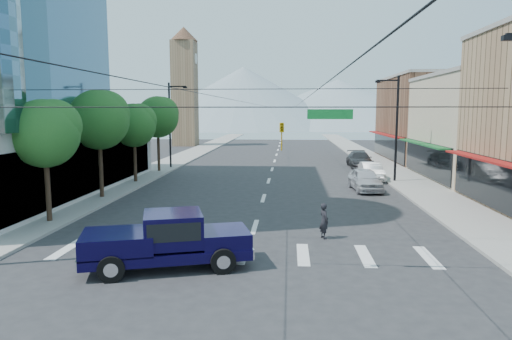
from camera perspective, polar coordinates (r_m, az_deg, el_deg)
The scene contains 20 objects.
ground at distance 18.46m, azimuth -1.59°, elevation -11.79°, with size 160.00×160.00×0.00m, color #28282B.
sidewalk_left at distance 59.28m, azimuth -9.27°, elevation 1.49°, with size 4.00×120.00×0.15m, color gray.
sidewalk_right at distance 58.56m, azimuth 14.23°, elevation 1.29°, with size 4.00×120.00×0.15m, color gray.
shop_mid at distance 45.21m, azimuth 28.06°, elevation 4.54°, with size 12.00×14.00×9.00m, color tan.
shop_far at distance 60.18m, azimuth 21.94°, elevation 5.84°, with size 12.00×18.00×10.00m, color brown.
clock_tower at distance 81.55m, azimuth -8.91°, elevation 10.52°, with size 4.80×4.80×20.40m.
mountain_left at distance 168.26m, azimuth -1.55°, elevation 9.06°, with size 80.00×80.00×22.00m, color gray.
mountain_right at distance 178.30m, azimuth 10.17°, elevation 8.22°, with size 90.00×90.00×18.00m, color gray.
tree_near at distance 26.75m, azimuth -24.58°, elevation 4.43°, with size 3.65×3.64×6.71m.
tree_midnear at distance 33.04m, azimuth -18.79°, elevation 6.18°, with size 4.09×4.09×7.52m.
tree_midfar at distance 39.60m, azimuth -14.81°, elevation 5.59°, with size 3.65×3.64×6.71m.
tree_far at distance 46.26m, azimuth -12.01°, elevation 6.65°, with size 4.09×4.09×7.52m.
signal_rig at distance 16.48m, azimuth -1.34°, elevation 2.45°, with size 21.80×0.20×9.00m.
lamp_pole_nw at distance 48.97m, azimuth -10.58°, elevation 5.95°, with size 2.00×0.25×9.00m.
lamp_pole_ne at distance 40.35m, azimuth 17.00°, elevation 5.47°, with size 2.00×0.25×9.00m.
pickup_truck at distance 18.15m, azimuth -11.11°, elevation -8.50°, with size 6.80×4.00×2.18m.
pedestrian at distance 22.13m, azimuth 8.50°, elevation -6.30°, with size 0.63×0.41×1.71m, color black.
parked_car_near at distance 35.92m, azimuth 13.48°, elevation -1.16°, with size 2.00×4.98×1.70m, color silver.
parked_car_mid at distance 41.37m, azimuth 14.23°, elevation -0.17°, with size 1.66×4.77×1.57m, color silver.
parked_car_far at distance 50.70m, azimuth 12.83°, elevation 1.29°, with size 2.36×5.81×1.69m, color #2C2B2E.
Camera 1 is at (1.78, -17.34, 6.06)m, focal length 32.00 mm.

